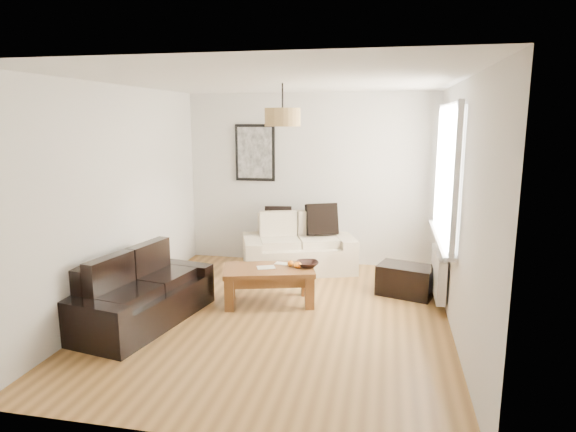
% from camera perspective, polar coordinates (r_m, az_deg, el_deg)
% --- Properties ---
extents(floor, '(4.50, 4.50, 0.00)m').
position_cam_1_polar(floor, '(5.73, -1.23, -11.51)').
color(floor, brown).
rests_on(floor, ground).
extents(ceiling, '(3.80, 4.50, 0.00)m').
position_cam_1_polar(ceiling, '(5.30, -1.35, 15.38)').
color(ceiling, white).
rests_on(ceiling, floor).
extents(wall_back, '(3.80, 0.04, 2.60)m').
position_cam_1_polar(wall_back, '(7.55, 2.52, 4.23)').
color(wall_back, silver).
rests_on(wall_back, floor).
extents(wall_front, '(3.80, 0.04, 2.60)m').
position_cam_1_polar(wall_front, '(3.27, -10.12, -5.18)').
color(wall_front, silver).
rests_on(wall_front, floor).
extents(wall_left, '(0.04, 4.50, 2.60)m').
position_cam_1_polar(wall_left, '(6.07, -19.05, 1.94)').
color(wall_left, silver).
rests_on(wall_left, floor).
extents(wall_right, '(0.04, 4.50, 2.60)m').
position_cam_1_polar(wall_right, '(5.29, 19.23, 0.63)').
color(wall_right, silver).
rests_on(wall_right, floor).
extents(window_bay, '(0.14, 1.90, 1.60)m').
position_cam_1_polar(window_bay, '(6.03, 18.07, 4.81)').
color(window_bay, white).
rests_on(window_bay, wall_right).
extents(radiator, '(0.10, 0.90, 0.52)m').
position_cam_1_polar(radiator, '(6.26, 17.03, -6.32)').
color(radiator, white).
rests_on(radiator, wall_right).
extents(poster, '(0.62, 0.04, 0.87)m').
position_cam_1_polar(poster, '(7.67, -3.83, 7.32)').
color(poster, black).
rests_on(poster, wall_back).
extents(pendant_shade, '(0.40, 0.40, 0.20)m').
position_cam_1_polar(pendant_shade, '(5.58, -0.63, 11.37)').
color(pendant_shade, tan).
rests_on(pendant_shade, ceiling).
extents(loveseat_cream, '(1.80, 1.36, 0.80)m').
position_cam_1_polar(loveseat_cream, '(7.28, 1.23, -3.24)').
color(loveseat_cream, beige).
rests_on(loveseat_cream, floor).
extents(sofa_leather, '(1.12, 1.81, 0.73)m').
position_cam_1_polar(sofa_leather, '(5.70, -16.58, -8.21)').
color(sofa_leather, black).
rests_on(sofa_leather, floor).
extents(coffee_table, '(1.20, 0.86, 0.44)m').
position_cam_1_polar(coffee_table, '(6.05, -2.23, -8.03)').
color(coffee_table, brown).
rests_on(coffee_table, floor).
extents(ottoman, '(0.78, 0.62, 0.39)m').
position_cam_1_polar(ottoman, '(6.50, 13.49, -7.23)').
color(ottoman, black).
rests_on(ottoman, floor).
extents(cushion_left, '(0.42, 0.19, 0.40)m').
position_cam_1_polar(cushion_left, '(7.46, -1.14, -0.42)').
color(cushion_left, black).
rests_on(cushion_left, loveseat_cream).
extents(cushion_right, '(0.49, 0.32, 0.47)m').
position_cam_1_polar(cushion_right, '(7.34, 3.93, -0.39)').
color(cushion_right, black).
rests_on(cushion_right, loveseat_cream).
extents(fruit_bowl, '(0.33, 0.33, 0.07)m').
position_cam_1_polar(fruit_bowl, '(6.02, 2.28, -5.59)').
color(fruit_bowl, black).
rests_on(fruit_bowl, coffee_table).
extents(orange_a, '(0.09, 0.09, 0.07)m').
position_cam_1_polar(orange_a, '(5.95, 1.00, -5.73)').
color(orange_a, orange).
rests_on(orange_a, fruit_bowl).
extents(orange_b, '(0.09, 0.09, 0.08)m').
position_cam_1_polar(orange_b, '(5.96, 1.18, -5.69)').
color(orange_b, orange).
rests_on(orange_b, fruit_bowl).
extents(orange_c, '(0.08, 0.08, 0.08)m').
position_cam_1_polar(orange_c, '(6.02, 0.29, -5.51)').
color(orange_c, orange).
rests_on(orange_c, fruit_bowl).
extents(papers, '(0.25, 0.22, 0.01)m').
position_cam_1_polar(papers, '(6.00, -2.57, -5.96)').
color(papers, beige).
rests_on(papers, coffee_table).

